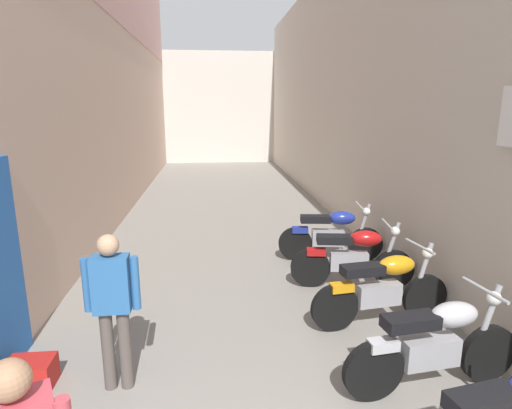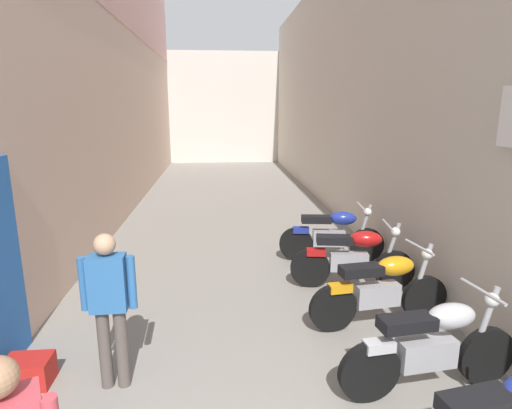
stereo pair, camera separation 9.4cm
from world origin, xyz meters
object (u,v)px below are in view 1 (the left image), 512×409
object	(u,v)px
motorcycle_third	(383,287)
pedestrian_mid_alley	(113,301)
plastic_crate	(31,374)
motorcycle_fourth	(353,256)
motorcycle_fifth	(331,233)
motorcycle_second	(435,343)

from	to	relation	value
motorcycle_third	pedestrian_mid_alley	distance (m)	3.20
pedestrian_mid_alley	plastic_crate	size ratio (longest dim) A/B	3.57
motorcycle_fourth	motorcycle_fifth	world-z (taller)	same
motorcycle_second	pedestrian_mid_alley	size ratio (longest dim) A/B	1.18
motorcycle_fourth	plastic_crate	bearing A→B (deg)	-153.46
motorcycle_second	pedestrian_mid_alley	world-z (taller)	pedestrian_mid_alley
motorcycle_fifth	plastic_crate	bearing A→B (deg)	-141.31
motorcycle_fifth	plastic_crate	world-z (taller)	motorcycle_fifth
motorcycle_fifth	pedestrian_mid_alley	xyz separation A→B (m)	(-3.04, -3.22, 0.42)
motorcycle_third	plastic_crate	world-z (taller)	motorcycle_third
motorcycle_third	plastic_crate	distance (m)	4.00
motorcycle_fifth	plastic_crate	size ratio (longest dim) A/B	4.19
motorcycle_fourth	motorcycle_fifth	distance (m)	1.18
pedestrian_mid_alley	plastic_crate	bearing A→B (deg)	173.66
motorcycle_second	motorcycle_fifth	distance (m)	3.58
motorcycle_fourth	pedestrian_mid_alley	bearing A→B (deg)	-146.07
motorcycle_second	motorcycle_third	world-z (taller)	same
motorcycle_second	plastic_crate	bearing A→B (deg)	173.36
motorcycle_fourth	plastic_crate	xyz separation A→B (m)	(-3.90, -1.95, -0.36)
motorcycle_fifth	pedestrian_mid_alley	bearing A→B (deg)	-133.34
pedestrian_mid_alley	plastic_crate	world-z (taller)	pedestrian_mid_alley
plastic_crate	motorcycle_third	bearing A→B (deg)	11.88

